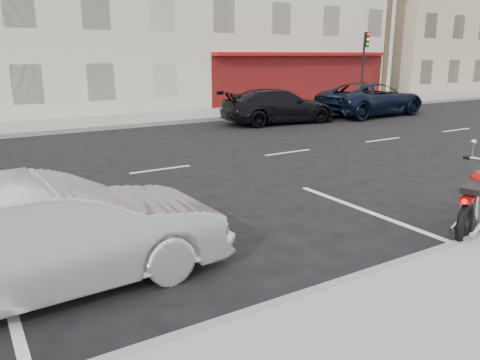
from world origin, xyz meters
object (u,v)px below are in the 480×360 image
Objects in this scene: fire_hydrant at (340,97)px; traffic_light at (364,58)px; utility_pole at (389,18)px; car_far at (278,106)px; suv_far at (371,99)px; sedan_silver at (52,236)px.

traffic_light is at bearing -6.36° from fire_hydrant.
car_far is (-10.19, -3.55, -4.03)m from utility_pole.
traffic_light is 5.28× the size of fire_hydrant.
fire_hydrant is 0.13× the size of suv_far.
car_far is at bearing -48.79° from sedan_silver.
utility_pole is 1.64× the size of suv_far.
traffic_light is 0.69× the size of suv_far.
traffic_light is (-2.00, -0.27, -2.18)m from utility_pole.
fire_hydrant is 3.93m from suv_far.
traffic_light reaches higher than sedan_silver.
traffic_light is 2.53m from fire_hydrant.
utility_pole is at bearing -58.96° from sedan_silver.
suv_far is 1.12× the size of car_far.
fire_hydrant is at bearing -178.36° from utility_pole.
suv_far is (-1.46, -3.64, 0.23)m from fire_hydrant.
utility_pole is at bearing 1.64° from fire_hydrant.
fire_hydrant is 22.14m from sedan_silver.
utility_pole reaches higher than fire_hydrant.
traffic_light reaches higher than car_far.
sedan_silver is (-18.95, -13.45, -1.85)m from traffic_light.
suv_far is at bearing -86.07° from car_far.
sedan_silver is 0.78× the size of suv_far.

